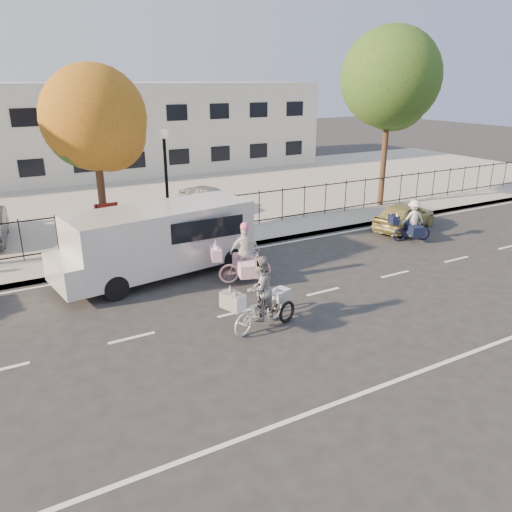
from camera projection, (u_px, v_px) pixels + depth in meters
ground at (237, 313)px, 14.04m from camera, size 120.00×120.00×0.00m
road_markings at (237, 312)px, 14.04m from camera, size 60.00×9.52×0.01m
curb at (174, 257)px, 18.17m from camera, size 60.00×0.10×0.15m
sidewalk at (164, 249)px, 19.03m from camera, size 60.00×2.20×0.15m
parking_lot at (108, 202)px, 26.35m from camera, size 60.00×15.60×0.15m
iron_fence at (153, 222)px, 19.66m from camera, size 58.00×0.06×1.50m
building at (67, 130)px, 33.60m from camera, size 34.00×10.00×6.00m
lamppost at (166, 166)px, 18.82m from camera, size 0.36×0.36×4.33m
street_sign at (107, 217)px, 18.31m from camera, size 0.85×0.06×1.80m
zebra_trike at (260, 301)px, 12.96m from camera, size 2.31×1.48×1.99m
unicorn_bike at (244, 261)px, 15.90m from camera, size 2.04×1.46×2.01m
bull_bike at (412, 225)px, 20.09m from camera, size 1.85×1.31×1.67m
white_van at (158, 239)px, 16.31m from camera, size 6.77×3.02×2.31m
gold_sedan at (405, 216)px, 21.62m from camera, size 3.92×2.58×1.24m
lot_car_d at (209, 198)px, 24.28m from camera, size 2.55×3.73×1.18m
tree_mid at (98, 123)px, 17.71m from camera, size 3.71×3.70×6.79m
tree_east at (392, 83)px, 23.63m from camera, size 4.71×4.71×8.63m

